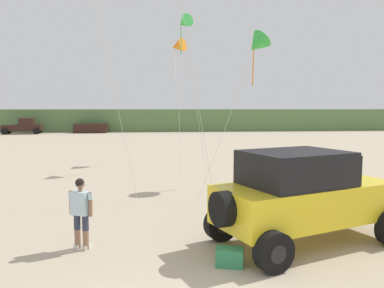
# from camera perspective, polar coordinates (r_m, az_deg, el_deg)

# --- Properties ---
(dune_ridge) EXTENTS (90.00, 8.48, 3.05)m
(dune_ridge) POSITION_cam_1_polar(r_m,az_deg,el_deg) (56.54, -8.94, 3.60)
(dune_ridge) COLOR #567A47
(dune_ridge) RESTS_ON ground_plane
(jeep) EXTENTS (4.99, 3.76, 2.26)m
(jeep) POSITION_cam_1_polar(r_m,az_deg,el_deg) (9.63, 16.29, -7.23)
(jeep) COLOR yellow
(jeep) RESTS_ON ground_plane
(person_watching) EXTENTS (0.58, 0.42, 1.67)m
(person_watching) POSITION_cam_1_polar(r_m,az_deg,el_deg) (9.29, -16.23, -9.37)
(person_watching) COLOR #8C664C
(person_watching) RESTS_ON ground_plane
(cooler_box) EXTENTS (0.63, 0.49, 0.38)m
(cooler_box) POSITION_cam_1_polar(r_m,az_deg,el_deg) (8.29, 5.65, -16.43)
(cooler_box) COLOR #2D7F51
(cooler_box) RESTS_ON ground_plane
(distant_pickup) EXTENTS (4.79, 2.87, 1.98)m
(distant_pickup) POSITION_cam_1_polar(r_m,az_deg,el_deg) (52.44, -23.82, 2.42)
(distant_pickup) COLOR black
(distant_pickup) RESTS_ON ground_plane
(distant_sedan) EXTENTS (4.24, 1.79, 1.20)m
(distant_sedan) POSITION_cam_1_polar(r_m,az_deg,el_deg) (51.64, -14.82, 2.29)
(distant_sedan) COLOR black
(distant_sedan) RESTS_ON ground_plane
(kite_pink_ribbon) EXTENTS (1.15, 6.16, 7.61)m
(kite_pink_ribbon) POSITION_cam_1_polar(r_m,az_deg,el_deg) (24.40, -2.17, 14.35)
(kite_pink_ribbon) COLOR orange
(kite_pink_ribbon) RESTS_ON ground_plane
(kite_green_box) EXTENTS (1.53, 3.55, 8.42)m
(kite_green_box) POSITION_cam_1_polar(r_m,az_deg,el_deg) (21.96, -1.24, 17.59)
(kite_green_box) COLOR green
(kite_green_box) RESTS_ON ground_plane
(kite_red_delta) EXTENTS (3.62, 4.29, 6.69)m
(kite_red_delta) POSITION_cam_1_polar(r_m,az_deg,el_deg) (17.39, 9.63, 14.42)
(kite_red_delta) COLOR green
(kite_red_delta) RESTS_ON ground_plane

